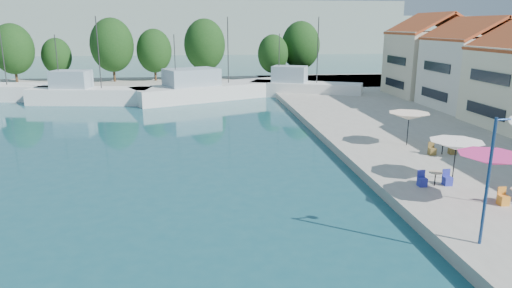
{
  "coord_description": "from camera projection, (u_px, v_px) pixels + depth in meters",
  "views": [
    {
      "loc": [
        -3.22,
        -1.14,
        8.83
      ],
      "look_at": [
        0.02,
        26.0,
        1.68
      ],
      "focal_mm": 32.0,
      "sensor_mm": 36.0,
      "label": 1
    }
  ],
  "objects": [
    {
      "name": "umbrella_pink",
      "position": [
        491.0,
        160.0,
        21.22
      ],
      "size": [
        3.1,
        3.1,
        2.4
      ],
      "color": "black",
      "rests_on": "quay_right"
    },
    {
      "name": "street_lamp",
      "position": [
        498.0,
        157.0,
        16.92
      ],
      "size": [
        1.03,
        0.37,
        5.03
      ],
      "rotation": [
        0.0,
        0.0,
        0.16
      ],
      "color": "navy",
      "rests_on": "quay_right"
    },
    {
      "name": "tree_07",
      "position": [
        273.0,
        54.0,
        69.26
      ],
      "size": [
        4.66,
        4.66,
        6.89
      ],
      "color": "#3F2B19",
      "rests_on": "quay_far"
    },
    {
      "name": "tree_06",
      "position": [
        205.0,
        45.0,
        69.29
      ],
      "size": [
        6.22,
        6.22,
        9.21
      ],
      "color": "#3F2B19",
      "rests_on": "quay_far"
    },
    {
      "name": "tree_02",
      "position": [
        13.0,
        49.0,
        64.92
      ],
      "size": [
        5.75,
        5.75,
        8.51
      ],
      "color": "#3F2B19",
      "rests_on": "quay_far"
    },
    {
      "name": "quay_far",
      "position": [
        169.0,
        85.0,
        67.06
      ],
      "size": [
        90.0,
        16.0,
        0.6
      ],
      "primitive_type": "cube",
      "color": "#9C988D",
      "rests_on": "ground"
    },
    {
      "name": "umbrella_cream",
      "position": [
        409.0,
        116.0,
        31.71
      ],
      "size": [
        2.87,
        2.87,
        2.33
      ],
      "color": "black",
      "rests_on": "quay_right"
    },
    {
      "name": "trawler_03",
      "position": [
        211.0,
        90.0,
        56.13
      ],
      "size": [
        20.39,
        13.28,
        10.2
      ],
      "rotation": [
        0.0,
        0.0,
        0.44
      ],
      "color": "silver",
      "rests_on": "ground"
    },
    {
      "name": "building_06",
      "position": [
        432.0,
        54.0,
        54.04
      ],
      "size": [
        9.0,
        8.8,
        10.2
      ],
      "color": "beige",
      "rests_on": "quay_right"
    },
    {
      "name": "hill_west",
      "position": [
        119.0,
        28.0,
        151.94
      ],
      "size": [
        180.0,
        40.0,
        16.0
      ],
      "primitive_type": "cube",
      "color": "#93A194",
      "rests_on": "ground"
    },
    {
      "name": "hill_east",
      "position": [
        310.0,
        32.0,
        179.67
      ],
      "size": [
        140.0,
        40.0,
        12.0
      ],
      "primitive_type": "cube",
      "color": "#93A194",
      "rests_on": "ground"
    },
    {
      "name": "trawler_04",
      "position": [
        303.0,
        88.0,
        57.81
      ],
      "size": [
        14.25,
        8.77,
        10.2
      ],
      "rotation": [
        0.0,
        0.0,
        -0.4
      ],
      "color": "silver",
      "rests_on": "ground"
    },
    {
      "name": "tree_05",
      "position": [
        154.0,
        51.0,
        68.62
      ],
      "size": [
        5.22,
        5.22,
        7.73
      ],
      "color": "#3F2B19",
      "rests_on": "quay_far"
    },
    {
      "name": "umbrella_white",
      "position": [
        456.0,
        145.0,
        24.58
      ],
      "size": [
        2.89,
        2.89,
        2.18
      ],
      "color": "black",
      "rests_on": "quay_right"
    },
    {
      "name": "tree_04",
      "position": [
        112.0,
        45.0,
        67.03
      ],
      "size": [
        6.29,
        6.29,
        9.31
      ],
      "color": "#3F2B19",
      "rests_on": "quay_far"
    },
    {
      "name": "cafe_table_02",
      "position": [
        435.0,
        180.0,
        24.03
      ],
      "size": [
        1.82,
        0.7,
        0.76
      ],
      "color": "black",
      "rests_on": "quay_right"
    },
    {
      "name": "tree_03",
      "position": [
        57.0,
        56.0,
        68.63
      ],
      "size": [
        4.32,
        4.32,
        6.4
      ],
      "color": "#3F2B19",
      "rests_on": "quay_far"
    },
    {
      "name": "cafe_table_03",
      "position": [
        442.0,
        150.0,
        29.84
      ],
      "size": [
        1.82,
        0.7,
        0.76
      ],
      "color": "black",
      "rests_on": "quay_right"
    },
    {
      "name": "building_05",
      "position": [
        475.0,
        62.0,
        45.46
      ],
      "size": [
        8.4,
        8.8,
        9.7
      ],
      "color": "white",
      "rests_on": "quay_right"
    },
    {
      "name": "tree_08",
      "position": [
        301.0,
        45.0,
        71.44
      ],
      "size": [
        5.99,
        5.99,
        8.86
      ],
      "color": "#3F2B19",
      "rests_on": "quay_far"
    },
    {
      "name": "trawler_02",
      "position": [
        87.0,
        94.0,
        52.62
      ],
      "size": [
        14.19,
        5.66,
        10.2
      ],
      "rotation": [
        0.0,
        0.0,
        -0.15
      ],
      "color": "white",
      "rests_on": "ground"
    }
  ]
}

